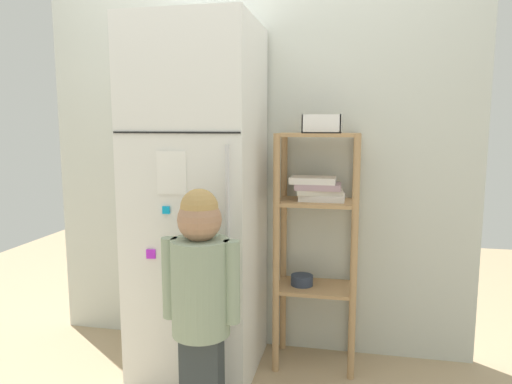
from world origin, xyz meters
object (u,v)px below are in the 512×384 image
Objects in this scene: fruit_bin at (322,126)px; pantry_shelf_unit at (316,222)px; child_standing at (201,286)px; refrigerator at (199,202)px.

pantry_shelf_unit is at bearing 138.55° from fruit_bin.
child_standing is 5.40× the size of fruit_bin.
child_standing is at bearing -125.14° from fruit_bin.
fruit_bin is (0.45, 0.64, 0.67)m from child_standing.
pantry_shelf_unit is 6.51× the size of fruit_bin.
child_standing is 0.83× the size of pantry_shelf_unit.
refrigerator reaches higher than fruit_bin.
fruit_bin is (0.02, -0.02, 0.51)m from pantry_shelf_unit.
child_standing is at bearing -123.08° from pantry_shelf_unit.
refrigerator is at bearing -164.91° from pantry_shelf_unit.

